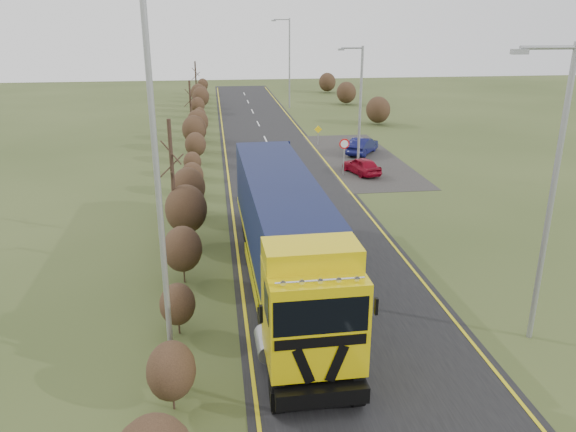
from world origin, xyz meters
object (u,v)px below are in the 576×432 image
Objects in this scene: lorry at (284,230)px; car_blue_sedan at (362,146)px; car_red_hatchback at (362,166)px; speed_sign at (344,149)px; streetlight_near at (550,187)px.

lorry is 24.48m from car_blue_sedan.
car_red_hatchback is 6.18m from car_blue_sedan.
lorry is 6.31× the size of speed_sign.
streetlight_near is 3.79× the size of speed_sign.
car_blue_sedan is 0.41× the size of streetlight_near.
streetlight_near is at bearing 73.01° from car_red_hatchback.
car_red_hatchback is at bearing 90.49° from streetlight_near.
lorry is at bearing 48.23° from car_red_hatchback.
speed_sign is at bearing 68.35° from lorry.
car_red_hatchback is at bearing 3.64° from speed_sign.
speed_sign is at bearing -13.84° from car_red_hatchback.
car_blue_sedan is 1.57× the size of speed_sign.
streetlight_near is at bearing -32.10° from lorry.
lorry is at bearing -110.59° from speed_sign.
car_red_hatchback is 0.36× the size of streetlight_near.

